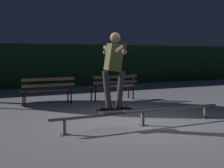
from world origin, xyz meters
TOP-DOWN VIEW (x-y plane):
  - ground_plane at (0.00, 0.00)m, footprint 90.00×90.00m
  - hedge_backdrop at (0.00, 8.91)m, footprint 24.00×1.20m
  - grind_rail at (0.00, -0.26)m, footprint 4.13×0.18m
  - skateboard at (-0.70, -0.26)m, footprint 0.80×0.32m
  - skateboarder at (-0.69, -0.26)m, footprint 0.63×1.39m
  - park_bench_leftmost at (-1.17, 3.29)m, footprint 1.60×0.43m
  - park_bench_left_center at (1.05, 3.29)m, footprint 1.60×0.43m

SIDE VIEW (x-z plane):
  - ground_plane at x=0.00m, z-range 0.00..0.00m
  - grind_rail at x=0.00m, z-range 0.09..0.43m
  - skateboard at x=-0.70m, z-range 0.36..0.45m
  - park_bench_leftmost at x=-1.17m, z-range 0.10..0.98m
  - park_bench_left_center at x=1.05m, z-range 0.10..0.98m
  - hedge_backdrop at x=0.00m, z-range 0.00..2.03m
  - skateboarder at x=-0.69m, z-range 0.56..2.12m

